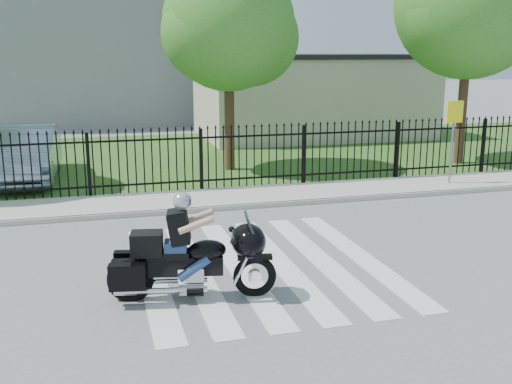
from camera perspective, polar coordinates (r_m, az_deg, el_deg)
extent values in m
plane|color=slate|center=(11.18, 0.41, -7.00)|extent=(120.00, 120.00, 0.00)
cube|color=#ADAAA3|center=(15.82, -4.53, -0.68)|extent=(40.00, 2.00, 0.12)
cube|color=#ADAAA3|center=(14.87, -3.80, -1.58)|extent=(40.00, 0.12, 0.12)
cube|color=#30551D|center=(22.60, -7.93, 3.37)|extent=(40.00, 12.00, 0.02)
cube|color=black|center=(16.72, -5.21, 1.09)|extent=(26.00, 0.04, 0.05)
cube|color=black|center=(16.50, -5.29, 5.16)|extent=(26.00, 0.04, 0.05)
cylinder|color=#382316|center=(19.66, -2.56, 8.08)|extent=(0.32, 0.32, 4.16)
sphere|color=#357321|center=(19.59, -2.64, 15.67)|extent=(4.20, 4.20, 4.20)
cylinder|color=#382316|center=(21.96, 19.13, 8.76)|extent=(0.32, 0.32, 4.80)
sphere|color=#357321|center=(21.96, 19.75, 16.57)|extent=(5.00, 5.00, 5.00)
cube|color=#BDB19D|center=(27.97, 5.34, 8.94)|extent=(10.00, 6.00, 3.50)
cube|color=black|center=(27.89, 5.43, 12.73)|extent=(10.20, 6.20, 0.20)
cube|color=gray|center=(36.14, -16.28, 16.22)|extent=(15.00, 10.00, 12.00)
torus|color=black|center=(9.75, -0.12, -8.02)|extent=(0.72, 0.26, 0.70)
torus|color=black|center=(9.80, -11.90, -8.21)|extent=(0.76, 0.29, 0.74)
cube|color=black|center=(9.65, -7.12, -6.94)|extent=(1.35, 0.48, 0.31)
ellipsoid|color=black|center=(9.56, -4.71, -5.58)|extent=(0.70, 0.52, 0.34)
cube|color=black|center=(9.60, -8.37, -5.87)|extent=(0.71, 0.44, 0.10)
cube|color=silver|center=(9.71, -6.18, -7.88)|extent=(0.46, 0.38, 0.31)
ellipsoid|color=black|center=(9.54, -0.73, -4.68)|extent=(0.68, 0.82, 0.55)
cube|color=black|center=(9.57, -10.37, -4.86)|extent=(0.55, 0.47, 0.37)
cube|color=navy|center=(9.55, -7.66, -5.17)|extent=(0.40, 0.36, 0.18)
sphere|color=#B4B7BC|center=(9.34, -7.05, -0.89)|extent=(0.30, 0.30, 0.30)
imported|color=#9BA9C4|center=(19.50, -21.05, 3.48)|extent=(1.86, 5.01, 1.64)
cylinder|color=gray|center=(18.16, 18.17, 4.36)|extent=(0.06, 0.06, 2.27)
cube|color=#FFF40D|center=(18.03, 18.42, 7.26)|extent=(0.52, 0.05, 0.62)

